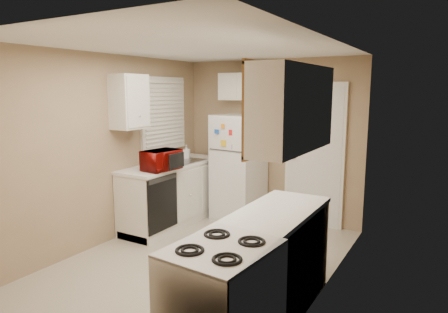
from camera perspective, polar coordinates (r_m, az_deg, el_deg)
The scene contains 19 objects.
floor at distance 4.78m, azimuth -3.13°, elevation -14.61°, with size 3.80×3.80×0.00m, color beige.
ceiling at distance 4.39m, azimuth -3.42°, elevation 15.36°, with size 3.80×3.80×0.00m, color white.
wall_left at distance 5.32m, azimuth -15.93°, elevation 1.02°, with size 3.80×3.80×0.00m, color #9D8365.
wall_right at distance 3.85m, azimuth 14.40°, elevation -2.05°, with size 3.80×3.80×0.00m, color #9D8365.
wall_back at distance 6.09m, azimuth 6.67°, elevation 2.34°, with size 2.80×2.80×0.00m, color #9D8365.
wall_front at distance 3.07m, azimuth -23.36°, elevation -5.45°, with size 2.80×2.80×0.00m, color #9D8365.
left_counter at distance 5.93m, azimuth -7.28°, elevation -5.25°, with size 0.60×1.80×0.90m, color silver.
dishwasher at distance 5.29m, azimuth -8.75°, elevation -6.64°, with size 0.03×0.58×0.72m, color black.
sink at distance 5.96m, azimuth -6.48°, elevation -1.12°, with size 0.54×0.74×0.16m, color gray.
microwave at distance 5.33m, azimuth -8.93°, elevation -0.36°, with size 0.27×0.48×0.32m, color maroon.
soap_bottle at distance 6.18m, azimuth -5.40°, elevation 0.59°, with size 0.10×0.10×0.22m, color white.
window_blinds at distance 6.03m, azimuth -8.60°, elevation 6.04°, with size 0.10×0.98×1.08m, color silver.
upper_cabinet_left at distance 5.32m, azimuth -13.38°, elevation 7.61°, with size 0.30×0.45×0.70m, color silver.
refrigerator at distance 6.02m, azimuth 2.11°, elevation -1.60°, with size 0.65×0.64×1.59m, color silver.
cabinet_over_fridge at distance 6.08m, azimuth 2.73°, elevation 9.94°, with size 0.70×0.30×0.40m, color silver.
interior_door at distance 5.83m, azimuth 12.79°, elevation 0.07°, with size 0.86×0.06×2.08m, color silver.
right_counter at distance 3.47m, azimuth 5.07°, elevation -16.19°, with size 0.60×2.00×0.90m, color silver.
stove at distance 2.94m, azimuth -0.34°, elevation -21.01°, with size 0.61×0.75×0.92m, color silver.
upper_cabinet_right at distance 3.35m, azimuth 9.96°, elevation 6.79°, with size 0.30×1.20×0.70m, color silver.
Camera 1 is at (2.42, -3.63, 1.95)m, focal length 32.00 mm.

